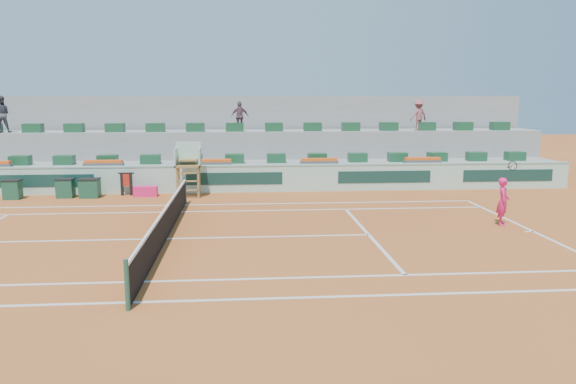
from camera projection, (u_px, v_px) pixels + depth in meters
name	position (u px, v px, depth m)	size (l,w,h in m)	color
ground	(167.00, 239.00, 17.47)	(90.00, 90.00, 0.00)	#9E4B1E
seating_tier_lower	(195.00, 173.00, 27.88)	(36.00, 4.00, 1.20)	#959593
seating_tier_upper	(197.00, 156.00, 29.34)	(36.00, 2.40, 2.60)	#959593
stadium_back_wall	(199.00, 136.00, 30.76)	(36.00, 0.40, 4.40)	#959593
player_bag	(146.00, 191.00, 24.82)	(1.02, 0.45, 0.45)	#F21F6C
spectator_left	(1.00, 114.00, 27.58)	(0.88, 0.68, 1.81)	#454651
spectator_mid	(240.00, 116.00, 28.51)	(0.89, 0.37, 1.53)	#704A59
spectator_right	(418.00, 115.00, 29.33)	(1.03, 0.59, 1.59)	#A05056
court_lines	(167.00, 239.00, 17.47)	(23.89, 11.09, 0.01)	silver
tennis_net	(166.00, 222.00, 17.38)	(0.10, 11.97, 1.10)	black
advertising_hoarding	(191.00, 179.00, 25.72)	(36.00, 0.34, 1.26)	#A5D0BD
umpire_chair	(188.00, 162.00, 24.58)	(1.10, 0.90, 2.40)	olive
seat_row_lower	(193.00, 159.00, 26.86)	(32.90, 0.60, 0.44)	#18492A
seat_row_upper	(195.00, 127.00, 28.49)	(32.90, 0.60, 0.44)	#18492A
flower_planters	(159.00, 163.00, 25.97)	(26.80, 0.36, 0.28)	#4E4E4E
drink_cooler_a	(90.00, 188.00, 24.51)	(0.85, 0.73, 0.84)	#174530
drink_cooler_b	(65.00, 188.00, 24.50)	(0.73, 0.63, 0.84)	#174530
drink_cooler_c	(12.00, 189.00, 24.14)	(0.71, 0.61, 0.84)	#174530
towel_rack	(126.00, 182.00, 25.01)	(0.69, 0.11, 1.03)	black
tennis_player	(503.00, 201.00, 19.23)	(0.61, 0.92, 2.28)	#F21F6C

